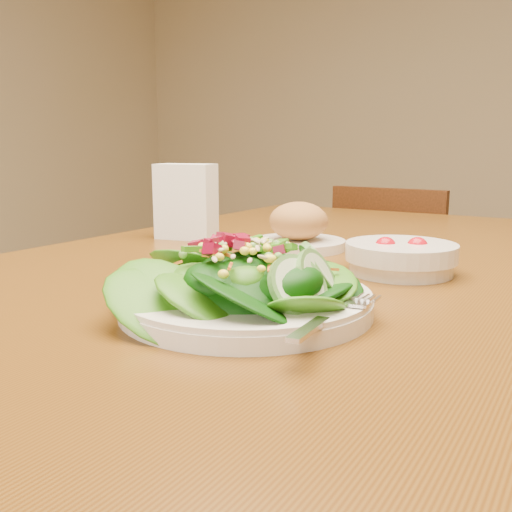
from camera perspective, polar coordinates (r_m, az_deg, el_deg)
name	(u,v)px	position (r m, az deg, el deg)	size (l,w,h in m)	color
dining_table	(311,319)	(0.93, 5.48, -6.33)	(0.90, 1.40, 0.75)	#5D3910
chair_far	(396,303)	(1.91, 13.86, -4.57)	(0.39, 0.39, 0.80)	#4A210C
salad_plate	(254,287)	(0.60, -0.25, -3.11)	(0.27, 0.27, 0.08)	silver
bread_plate	(298,230)	(0.98, 4.26, 2.62)	(0.16, 0.16, 0.08)	silver
tomato_bowl	(401,257)	(0.81, 14.28, -0.13)	(0.15, 0.15, 0.05)	silver
napkin_holder	(186,199)	(1.09, -7.01, 5.64)	(0.12, 0.08, 0.14)	white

